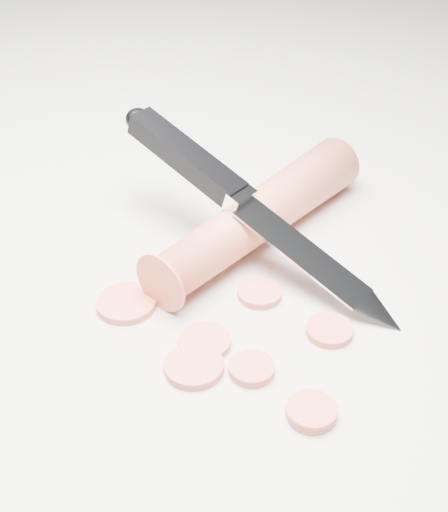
# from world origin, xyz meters

# --- Properties ---
(ground) EXTENTS (2.40, 2.40, 0.00)m
(ground) POSITION_xyz_m (0.00, 0.00, 0.00)
(ground) COLOR silver
(ground) RESTS_ON ground
(carrot) EXTENTS (0.15, 0.20, 0.04)m
(carrot) POSITION_xyz_m (0.01, 0.05, 0.02)
(carrot) COLOR #E06043
(carrot) RESTS_ON ground
(carrot_slice_0) EXTENTS (0.04, 0.04, 0.01)m
(carrot_slice_0) POSITION_xyz_m (-0.08, -0.04, 0.00)
(carrot_slice_0) COLOR #F56448
(carrot_slice_0) RESTS_ON ground
(carrot_slice_1) EXTENTS (0.04, 0.04, 0.01)m
(carrot_slice_1) POSITION_xyz_m (-0.02, -0.09, 0.00)
(carrot_slice_1) COLOR #F56448
(carrot_slice_1) RESTS_ON ground
(carrot_slice_2) EXTENTS (0.03, 0.03, 0.01)m
(carrot_slice_2) POSITION_xyz_m (-0.02, -0.07, 0.00)
(carrot_slice_2) COLOR #F56448
(carrot_slice_2) RESTS_ON ground
(carrot_slice_3) EXTENTS (0.03, 0.03, 0.01)m
(carrot_slice_3) POSITION_xyz_m (0.01, -0.09, 0.00)
(carrot_slice_3) COLOR #F56448
(carrot_slice_3) RESTS_ON ground
(carrot_slice_4) EXTENTS (0.03, 0.03, 0.01)m
(carrot_slice_4) POSITION_xyz_m (0.06, -0.05, 0.00)
(carrot_slice_4) COLOR #F56448
(carrot_slice_4) RESTS_ON ground
(carrot_slice_5) EXTENTS (0.03, 0.03, 0.01)m
(carrot_slice_5) POSITION_xyz_m (0.01, -0.02, 0.00)
(carrot_slice_5) COLOR #F56448
(carrot_slice_5) RESTS_ON ground
(carrot_slice_6) EXTENTS (0.03, 0.03, 0.01)m
(carrot_slice_6) POSITION_xyz_m (0.05, -0.12, 0.00)
(carrot_slice_6) COLOR #F56448
(carrot_slice_6) RESTS_ON ground
(kitchen_knife) EXTENTS (0.23, 0.16, 0.09)m
(kitchen_knife) POSITION_xyz_m (0.00, 0.03, 0.04)
(kitchen_knife) COLOR silver
(kitchen_knife) RESTS_ON ground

